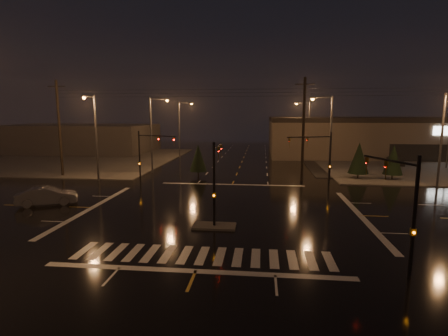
{
  "coord_description": "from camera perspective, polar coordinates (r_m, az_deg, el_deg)",
  "views": [
    {
      "loc": [
        3.23,
        -27.4,
        7.9
      ],
      "look_at": [
        -0.16,
        3.8,
        3.0
      ],
      "focal_mm": 28.0,
      "sensor_mm": 36.0,
      "label": 1
    }
  ],
  "objects": [
    {
      "name": "car_parked",
      "position": [
        59.71,
        26.19,
        1.14
      ],
      "size": [
        2.41,
        4.93,
        1.62
      ],
      "primitive_type": "imported",
      "rotation": [
        0.0,
        0.0,
        -0.11
      ],
      "color": "black",
      "rests_on": "ground"
    },
    {
      "name": "streetlight_4",
      "position": [
        63.93,
        13.44,
        6.75
      ],
      "size": [
        2.77,
        0.32,
        10.0
      ],
      "color": "#38383A",
      "rests_on": "ground"
    },
    {
      "name": "signal_mast_median",
      "position": [
        24.89,
        -1.35,
        -0.72
      ],
      "size": [
        0.25,
        4.59,
        6.0
      ],
      "color": "black",
      "rests_on": "ground"
    },
    {
      "name": "streetlight_2",
      "position": [
        63.1,
        -7.06,
        6.9
      ],
      "size": [
        2.77,
        0.32,
        10.0
      ],
      "color": "#38383A",
      "rests_on": "ground"
    },
    {
      "name": "signal_mast_se",
      "position": [
        19.44,
        27.21,
        -4.57
      ],
      "size": [
        1.55,
        3.87,
        6.0
      ],
      "color": "black",
      "rests_on": "ground"
    },
    {
      "name": "streetlight_3",
      "position": [
        44.17,
        16.65,
        5.78
      ],
      "size": [
        2.77,
        0.32,
        10.0
      ],
      "color": "#38383A",
      "rests_on": "ground"
    },
    {
      "name": "streetlight_6",
      "position": [
        42.96,
        32.22,
        4.72
      ],
      "size": [
        0.32,
        2.77,
        10.0
      ],
      "color": "#38383A",
      "rests_on": "ground"
    },
    {
      "name": "crosswalk",
      "position": [
        20.28,
        -3.57,
        -14.05
      ],
      "size": [
        15.0,
        2.6,
        0.01
      ],
      "primitive_type": "cube",
      "color": "beige",
      "rests_on": "ground"
    },
    {
      "name": "streetlight_1",
      "position": [
        47.68,
        -11.47,
        6.18
      ],
      "size": [
        2.77,
        0.32,
        10.0
      ],
      "color": "#38383A",
      "rests_on": "ground"
    },
    {
      "name": "conifer_1",
      "position": [
        46.23,
        25.92,
        1.22
      ],
      "size": [
        2.26,
        2.26,
        4.23
      ],
      "color": "black",
      "rests_on": "ground"
    },
    {
      "name": "median_island",
      "position": [
        24.88,
        -1.6,
        -9.46
      ],
      "size": [
        3.0,
        1.6,
        0.15
      ],
      "primitive_type": "cube",
      "color": "#413E3A",
      "rests_on": "ground"
    },
    {
      "name": "commercial_block",
      "position": [
        79.4,
        -22.68,
        4.51
      ],
      "size": [
        30.0,
        18.0,
        5.6
      ],
      "primitive_type": "cube",
      "color": "#403B38",
      "rests_on": "ground"
    },
    {
      "name": "ground",
      "position": [
        28.7,
        -0.51,
        -7.1
      ],
      "size": [
        140.0,
        140.0,
        0.0
      ],
      "primitive_type": "plane",
      "color": "black",
      "rests_on": "ground"
    },
    {
      "name": "utility_pole_0",
      "position": [
        48.51,
        -25.29,
        5.94
      ],
      "size": [
        2.2,
        0.32,
        12.0
      ],
      "color": "black",
      "rests_on": "ground"
    },
    {
      "name": "signal_mast_ne",
      "position": [
        38.27,
        15.6,
        2.38
      ],
      "size": [
        4.84,
        1.86,
        6.0
      ],
      "color": "black",
      "rests_on": "ground"
    },
    {
      "name": "utility_pole_1",
      "position": [
        41.71,
        12.83,
        6.22
      ],
      "size": [
        2.2,
        0.32,
        12.0
      ],
      "color": "black",
      "rests_on": "ground"
    },
    {
      "name": "stop_bar_far",
      "position": [
        39.33,
        1.36,
        -2.71
      ],
      "size": [
        16.0,
        0.5,
        0.01
      ],
      "primitive_type": "cube",
      "color": "beige",
      "rests_on": "ground"
    },
    {
      "name": "signal_mast_nw",
      "position": [
        39.85,
        -12.48,
        2.75
      ],
      "size": [
        4.84,
        1.86,
        6.0
      ],
      "color": "black",
      "rests_on": "ground"
    },
    {
      "name": "conifer_0",
      "position": [
        45.37,
        21.16,
        1.56
      ],
      "size": [
        2.43,
        2.43,
        4.5
      ],
      "color": "black",
      "rests_on": "ground"
    },
    {
      "name": "sidewalk_nw",
      "position": [
        66.79,
        -23.7,
        1.38
      ],
      "size": [
        36.0,
        36.0,
        0.12
      ],
      "primitive_type": "cube",
      "color": "#413E3A",
      "rests_on": "ground"
    },
    {
      "name": "retail_building",
      "position": [
        80.07,
        29.68,
        4.81
      ],
      "size": [
        60.2,
        28.3,
        7.2
      ],
      "color": "#706150",
      "rests_on": "ground"
    },
    {
      "name": "stop_bar_near",
      "position": [
        18.48,
        -4.66,
        -16.44
      ],
      "size": [
        16.0,
        0.5,
        0.01
      ],
      "primitive_type": "cube",
      "color": "beige",
      "rests_on": "ground"
    },
    {
      "name": "streetlight_5",
      "position": [
        43.16,
        -20.37,
        5.54
      ],
      "size": [
        0.32,
        2.77,
        10.0
      ],
      "color": "#38383A",
      "rests_on": "ground"
    },
    {
      "name": "car_crossing",
      "position": [
        34.2,
        -26.91,
        -4.08
      ],
      "size": [
        5.14,
        3.6,
        1.61
      ],
      "primitive_type": "imported",
      "rotation": [
        0.0,
        0.0,
        2.01
      ],
      "color": "#5C5D64",
      "rests_on": "ground"
    },
    {
      "name": "conifer_3",
      "position": [
        44.0,
        -4.24,
        1.68
      ],
      "size": [
        2.19,
        2.19,
        4.12
      ],
      "color": "black",
      "rests_on": "ground"
    },
    {
      "name": "sidewalk_ne",
      "position": [
        63.82,
        30.94,
        0.55
      ],
      "size": [
        36.0,
        36.0,
        0.12
      ],
      "primitive_type": "cube",
      "color": "#413E3A",
      "rests_on": "ground"
    }
  ]
}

